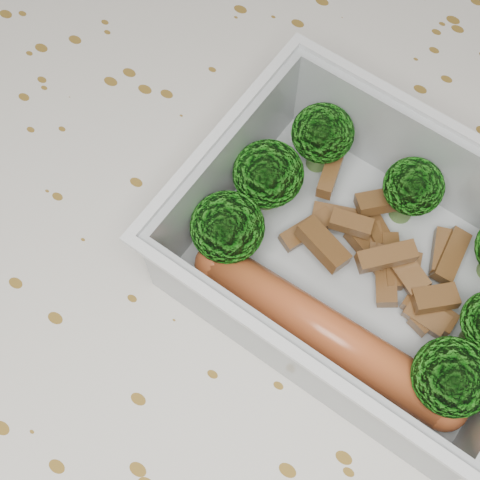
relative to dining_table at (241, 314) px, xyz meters
The scene contains 7 objects.
ground_plane 0.67m from the dining_table, ahead, with size 4.00×4.00×0.00m, color olive.
dining_table is the anchor object (origin of this frame).
tablecloth 0.05m from the dining_table, ahead, with size 1.46×0.96×0.19m.
lunch_container 0.13m from the dining_table, 27.22° to the left, with size 0.21×0.17×0.07m.
broccoli_florets 0.14m from the dining_table, 36.37° to the left, with size 0.18×0.13×0.05m.
meat_pile 0.13m from the dining_table, 34.23° to the left, with size 0.11×0.07×0.03m.
sausage 0.12m from the dining_table, 11.98° to the right, with size 0.17×0.03×0.03m.
Camera 1 is at (0.07, -0.12, 1.12)m, focal length 50.00 mm.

